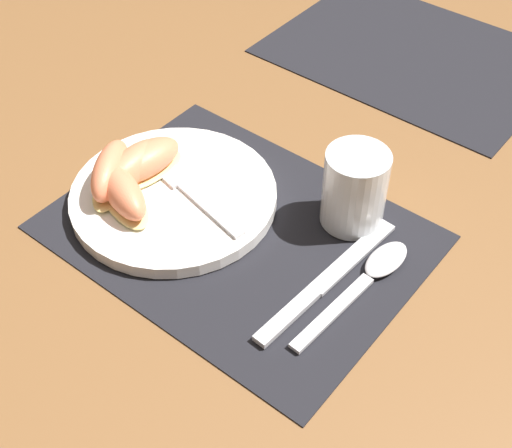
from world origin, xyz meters
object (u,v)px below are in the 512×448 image
juice_glass (354,192)px  citrus_wedge_1 (134,167)px  knife (325,282)px  citrus_wedge_0 (143,162)px  citrus_wedge_3 (123,194)px  plate (174,196)px  fork (186,187)px  citrus_wedge_2 (111,173)px  spoon (372,273)px

juice_glass → citrus_wedge_1: bearing=-153.2°
knife → citrus_wedge_0: bearing=-179.1°
citrus_wedge_0 → citrus_wedge_3: bearing=-67.9°
knife → citrus_wedge_0: citrus_wedge_0 is taller
plate → citrus_wedge_3: bearing=-118.2°
juice_glass → citrus_wedge_0: juice_glass is taller
citrus_wedge_1 → citrus_wedge_3: bearing=-59.3°
fork → citrus_wedge_2: (-0.07, -0.05, 0.02)m
spoon → citrus_wedge_1: (-0.30, -0.06, 0.03)m
spoon → citrus_wedge_2: bearing=-164.7°
juice_glass → citrus_wedge_3: size_ratio=0.87×
knife → spoon: 0.05m
plate → citrus_wedge_2: (-0.06, -0.04, 0.03)m
juice_glass → citrus_wedge_2: 0.29m
fork → citrus_wedge_1: size_ratio=1.68×
juice_glass → fork: bearing=-151.5°
juice_glass → citrus_wedge_0: (-0.23, -0.11, -0.01)m
spoon → knife: bearing=-128.9°
knife → citrus_wedge_2: 0.28m
knife → fork: bearing=178.2°
spoon → fork: bearing=-171.6°
citrus_wedge_0 → citrus_wedge_2: (-0.01, -0.04, 0.00)m
knife → plate: bearing=-178.3°
fork → citrus_wedge_2: 0.09m
juice_glass → citrus_wedge_2: juice_glass is taller
fork → citrus_wedge_1: 0.07m
spoon → fork: fork is taller
spoon → citrus_wedge_0: 0.30m
plate → spoon: bearing=11.0°
fork → citrus_wedge_2: bearing=-145.0°
juice_glass → fork: (-0.17, -0.09, -0.02)m
citrus_wedge_1 → citrus_wedge_3: same height
fork → knife: bearing=-1.8°
juice_glass → citrus_wedge_0: bearing=-155.7°
fork → citrus_wedge_2: size_ratio=1.66×
fork → spoon: bearing=8.4°
plate → citrus_wedge_3: size_ratio=2.24×
citrus_wedge_2 → citrus_wedge_3: size_ratio=0.99×
plate → citrus_wedge_1: (-0.05, -0.01, 0.03)m
knife → citrus_wedge_3: (-0.24, -0.06, 0.03)m
knife → citrus_wedge_2: citrus_wedge_2 is taller
spoon → citrus_wedge_2: size_ratio=1.76×
citrus_wedge_0 → juice_glass: bearing=24.3°
juice_glass → knife: 0.11m
plate → citrus_wedge_0: (-0.05, 0.00, 0.02)m
knife → citrus_wedge_3: size_ratio=2.06×
spoon → citrus_wedge_1: size_ratio=1.78×
citrus_wedge_0 → citrus_wedge_3: size_ratio=1.03×
fork → plate: bearing=-124.0°
fork → citrus_wedge_3: (-0.04, -0.07, 0.02)m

